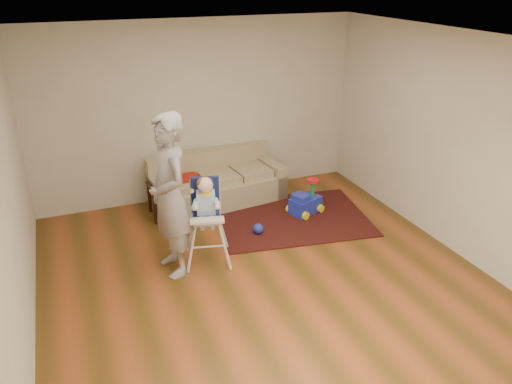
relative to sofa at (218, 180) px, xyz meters
name	(u,v)px	position (x,y,z in m)	size (l,w,h in m)	color
ground	(269,284)	(-0.14, -2.30, -0.39)	(5.50, 5.50, 0.00)	#533713
room_envelope	(252,114)	(-0.14, -1.77, 1.49)	(5.04, 5.52, 2.72)	beige
sofa	(218,180)	(0.00, 0.00, 0.00)	(2.09, 1.05, 0.77)	gray
side_table	(167,200)	(-0.83, -0.12, -0.15)	(0.48, 0.48, 0.48)	black
area_rug	(292,218)	(0.82, -0.90, -0.38)	(2.13, 1.60, 0.02)	black
ride_on_toy	(306,197)	(1.08, -0.82, -0.12)	(0.45, 0.32, 0.49)	#2132C3
toy_ball	(258,229)	(0.19, -1.16, -0.30)	(0.14, 0.14, 0.14)	#2132C3
high_chair	(207,221)	(-0.63, -1.52, 0.15)	(0.63, 0.63, 1.12)	silver
adult	(170,196)	(-1.06, -1.59, 0.58)	(0.71, 0.46, 1.94)	gray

